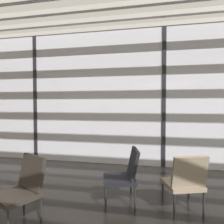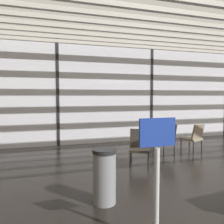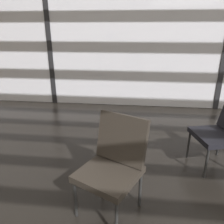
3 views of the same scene
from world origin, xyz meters
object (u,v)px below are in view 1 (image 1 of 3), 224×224
(lounge_chair_1, at_px, (23,186))
(lounge_chair_2, at_px, (125,173))
(lounge_chair_3, at_px, (185,180))
(parked_airplane, at_px, (157,96))

(lounge_chair_1, bearing_deg, lounge_chair_2, 59.62)
(lounge_chair_1, height_order, lounge_chair_3, same)
(lounge_chair_2, bearing_deg, parked_airplane, 162.01)
(parked_airplane, bearing_deg, lounge_chair_3, -86.85)
(lounge_chair_3, bearing_deg, parked_airplane, -106.55)
(parked_airplane, height_order, lounge_chair_2, parked_airplane)
(lounge_chair_2, distance_m, lounge_chair_3, 0.88)
(parked_airplane, relative_size, lounge_chair_3, 15.55)
(lounge_chair_1, xyz_separation_m, lounge_chair_2, (1.20, 0.80, 0.00))
(parked_airplane, relative_size, lounge_chair_2, 15.55)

